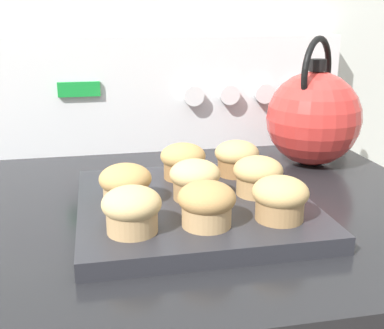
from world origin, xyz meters
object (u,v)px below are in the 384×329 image
muffin_r0_c1 (207,204)px  muffin_r2_c2 (237,157)px  muffin_r0_c0 (132,209)px  muffin_r1_c1 (195,179)px  muffin_r1_c2 (258,175)px  muffin_r2_c1 (183,161)px  muffin_pan (194,206)px  muffin_r1_c0 (126,184)px  muffin_r0_c2 (280,198)px  tea_kettle (314,116)px

muffin_r0_c1 → muffin_r2_c2: same height
muffin_r0_c0 → muffin_r1_c1: size_ratio=1.00×
muffin_r1_c2 → muffin_r1_c1: bearing=178.9°
muffin_r1_c1 → muffin_r2_c1: size_ratio=1.00×
muffin_pan → muffin_r0_c0: size_ratio=4.49×
muffin_r1_c0 → muffin_r0_c0: bearing=-89.4°
muffin_r0_c2 → muffin_r2_c1: (-0.08, 0.17, 0.00)m
muffin_pan → muffin_r0_c2: bearing=-44.7°
muffin_r1_c0 → muffin_r2_c1: bearing=44.0°
muffin_r0_c2 → muffin_r1_c2: (0.00, 0.09, 0.00)m
muffin_pan → muffin_r1_c1: bearing=34.9°
muffin_pan → muffin_r2_c2: (0.09, 0.09, 0.04)m
muffin_r2_c1 → tea_kettle: tea_kettle is taller
muffin_r0_c1 → muffin_r0_c2: size_ratio=1.00×
muffin_r1_c1 → muffin_r1_c0: bearing=-179.2°
muffin_pan → muffin_r0_c1: (-0.00, -0.09, 0.04)m
muffin_pan → muffin_r1_c1: (0.00, 0.00, 0.04)m
muffin_r1_c2 → muffin_r0_c1: bearing=-136.6°
muffin_r1_c1 → muffin_r2_c1: bearing=90.0°
muffin_pan → muffin_r0_c0: muffin_r0_c0 is taller
muffin_r0_c2 → muffin_r2_c1: bearing=115.9°
tea_kettle → muffin_r1_c0: bearing=-151.5°
muffin_r1_c0 → muffin_r0_c1: bearing=-45.0°
muffin_pan → muffin_r1_c0: bearing=179.8°
muffin_r1_c1 → muffin_r0_c0: bearing=-135.8°
muffin_r0_c2 → muffin_r1_c0: size_ratio=1.00×
muffin_r0_c0 → muffin_pan: bearing=44.4°
muffin_r1_c1 → muffin_r2_c1: 0.09m
muffin_r0_c2 → tea_kettle: 0.32m
muffin_r1_c0 → muffin_r1_c2: size_ratio=1.00×
muffin_r0_c1 → tea_kettle: tea_kettle is taller
muffin_r0_c0 → tea_kettle: (0.34, 0.27, 0.04)m
muffin_r0_c2 → muffin_r1_c2: same height
muffin_r0_c0 → muffin_r1_c0: 0.09m
muffin_r0_c1 → muffin_r1_c1: 0.09m
tea_kettle → muffin_r1_c1: bearing=-143.7°
muffin_r0_c1 → muffin_r1_c2: size_ratio=1.00×
muffin_pan → muffin_r0_c2: (0.09, -0.09, 0.04)m
muffin_r0_c1 → muffin_r1_c2: 0.13m
muffin_r0_c2 → tea_kettle: (0.17, 0.27, 0.04)m
muffin_r2_c2 → muffin_r2_c1: bearing=179.9°
muffin_r2_c2 → tea_kettle: tea_kettle is taller
tea_kettle → muffin_pan: bearing=-143.8°
muffin_r0_c2 → muffin_r2_c1: same height
muffin_r1_c0 → muffin_r1_c1: size_ratio=1.00×
muffin_r0_c0 → muffin_r1_c1: 0.13m
muffin_r0_c2 → muffin_r1_c2: bearing=88.7°
muffin_r1_c2 → muffin_r2_c2: (-0.00, 0.09, 0.00)m
muffin_r1_c1 → muffin_pan: bearing=-145.1°
muffin_r0_c0 → muffin_r1_c0: size_ratio=1.00×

